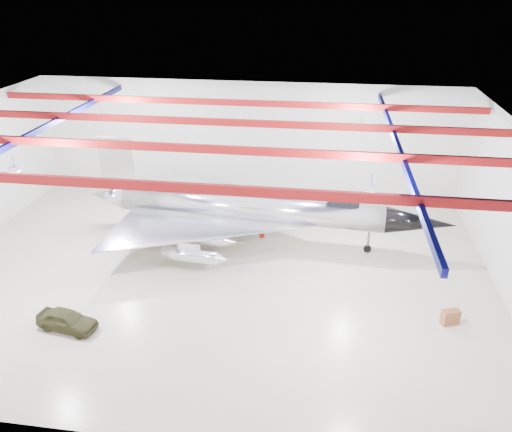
# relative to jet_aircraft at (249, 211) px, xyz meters

# --- Properties ---
(floor) EXTENTS (40.00, 40.00, 0.00)m
(floor) POSITION_rel_jet_aircraft_xyz_m (-1.78, -5.07, -2.64)
(floor) COLOR #BEB597
(floor) RESTS_ON ground
(wall_back) EXTENTS (40.00, 0.00, 40.00)m
(wall_back) POSITION_rel_jet_aircraft_xyz_m (-1.78, 9.93, 2.86)
(wall_back) COLOR silver
(wall_back) RESTS_ON floor
(ceiling) EXTENTS (40.00, 40.00, 0.00)m
(ceiling) POSITION_rel_jet_aircraft_xyz_m (-1.78, -5.07, 8.36)
(ceiling) COLOR #0A0F38
(ceiling) RESTS_ON wall_back
(ceiling_structure) EXTENTS (39.50, 29.50, 1.08)m
(ceiling_structure) POSITION_rel_jet_aircraft_xyz_m (-1.78, -5.07, 7.68)
(ceiling_structure) COLOR maroon
(ceiling_structure) RESTS_ON ceiling
(jet_aircraft) EXTENTS (29.57, 17.86, 8.06)m
(jet_aircraft) POSITION_rel_jet_aircraft_xyz_m (0.00, 0.00, 0.00)
(jet_aircraft) COLOR silver
(jet_aircraft) RESTS_ON floor
(jeep) EXTENTS (4.02, 2.15, 1.30)m
(jeep) POSITION_rel_jet_aircraft_xyz_m (-9.27, -12.87, -1.99)
(jeep) COLOR #323219
(jeep) RESTS_ON floor
(desk) EXTENTS (1.21, 0.88, 1.00)m
(desk) POSITION_rel_jet_aircraft_xyz_m (14.10, -9.02, -2.15)
(desk) COLOR brown
(desk) RESTS_ON floor
(crate_ply) EXTENTS (0.66, 0.59, 0.38)m
(crate_ply) POSITION_rel_jet_aircraft_xyz_m (-7.72, -2.05, -2.45)
(crate_ply) COLOR olive
(crate_ply) RESTS_ON floor
(toolbox_red) EXTENTS (0.52, 0.44, 0.33)m
(toolbox_red) POSITION_rel_jet_aircraft_xyz_m (-6.05, 1.72, -2.48)
(toolbox_red) COLOR maroon
(toolbox_red) RESTS_ON floor
(engine_drum) EXTENTS (0.48, 0.48, 0.40)m
(engine_drum) POSITION_rel_jet_aircraft_xyz_m (-2.38, -4.06, -2.44)
(engine_drum) COLOR #59595B
(engine_drum) RESTS_ON floor
(parts_bin) EXTENTS (0.70, 0.63, 0.40)m
(parts_bin) POSITION_rel_jet_aircraft_xyz_m (2.85, 2.85, -2.44)
(parts_bin) COLOR olive
(parts_bin) RESTS_ON floor
(crate_small) EXTENTS (0.40, 0.33, 0.25)m
(crate_small) POSITION_rel_jet_aircraft_xyz_m (-7.12, 1.10, -2.52)
(crate_small) COLOR #59595B
(crate_small) RESTS_ON floor
(tool_chest) EXTENTS (0.45, 0.45, 0.39)m
(tool_chest) POSITION_rel_jet_aircraft_xyz_m (0.98, 0.71, -2.45)
(tool_chest) COLOR maroon
(tool_chest) RESTS_ON floor
(oil_barrel) EXTENTS (0.65, 0.57, 0.40)m
(oil_barrel) POSITION_rel_jet_aircraft_xyz_m (-0.15, 1.76, -2.45)
(oil_barrel) COLOR olive
(oil_barrel) RESTS_ON floor
(spares_box) EXTENTS (0.44, 0.44, 0.33)m
(spares_box) POSITION_rel_jet_aircraft_xyz_m (0.68, 3.00, -2.48)
(spares_box) COLOR #59595B
(spares_box) RESTS_ON floor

